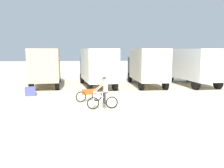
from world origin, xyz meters
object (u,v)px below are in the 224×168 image
box_truck_tan_camper (46,65)px  box_truck_white_box (97,66)px  bicycle_spare (89,95)px  box_truck_avon_van (194,65)px  cyclist_orange_shirt (104,94)px  supply_crate (30,91)px  box_truck_cream_rv (147,65)px

box_truck_tan_camper → box_truck_white_box: same height
box_truck_white_box → bicycle_spare: (-0.77, -6.30, -1.48)m
box_truck_tan_camper → box_truck_avon_van: size_ratio=1.00×
box_truck_avon_van → bicycle_spare: (-9.52, -6.22, -1.48)m
box_truck_tan_camper → cyclist_orange_shirt: 10.31m
cyclist_orange_shirt → bicycle_spare: size_ratio=1.09×
box_truck_avon_van → supply_crate: 14.27m
box_truck_cream_rv → supply_crate: box_truck_cream_rv is taller
bicycle_spare → box_truck_white_box: bearing=83.0°
box_truck_cream_rv → supply_crate: 10.28m
box_truck_white_box → bicycle_spare: box_truck_white_box is taller
box_truck_white_box → box_truck_cream_rv: 4.46m
cyclist_orange_shirt → box_truck_tan_camper: bearing=116.5°
box_truck_white_box → supply_crate: size_ratio=7.95×
cyclist_orange_shirt → bicycle_spare: (-0.79, 2.04, -0.45)m
bicycle_spare → supply_crate: bicycle_spare is taller
box_truck_cream_rv → cyclist_orange_shirt: (-4.43, -8.46, -1.03)m
box_truck_tan_camper → box_truck_cream_rv: size_ratio=1.02×
box_truck_tan_camper → supply_crate: box_truck_tan_camper is taller
box_truck_white_box → box_truck_tan_camper: bearing=169.5°
cyclist_orange_shirt → supply_crate: (-4.99, 4.67, -0.56)m
cyclist_orange_shirt → bicycle_spare: cyclist_orange_shirt is taller
box_truck_cream_rv → cyclist_orange_shirt: 9.60m
box_truck_tan_camper → bicycle_spare: (3.78, -7.14, -1.48)m
box_truck_cream_rv → bicycle_spare: size_ratio=4.06×
box_truck_white_box → bicycle_spare: size_ratio=4.19×
box_truck_cream_rv → cyclist_orange_shirt: box_truck_cream_rv is taller
cyclist_orange_shirt → supply_crate: cyclist_orange_shirt is taller
box_truck_white_box → box_truck_cream_rv: (4.45, 0.12, 0.00)m
box_truck_cream_rv → bicycle_spare: bearing=-129.1°
bicycle_spare → box_truck_cream_rv: bearing=50.9°
box_truck_cream_rv → supply_crate: size_ratio=7.69×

